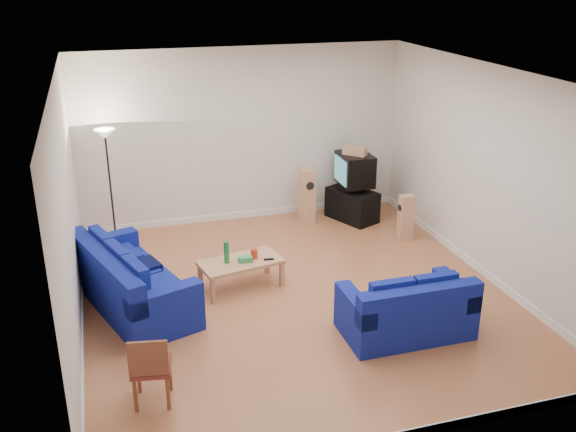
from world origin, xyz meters
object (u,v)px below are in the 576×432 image
object	(u,v)px
tv_stand	(352,205)
television	(354,169)
sofa_loveseat	(407,313)
sofa_three_seat	(129,285)
coffee_table	(241,264)

from	to	relation	value
tv_stand	television	distance (m)	0.69
sofa_loveseat	tv_stand	size ratio (longest dim) A/B	1.73
sofa_three_seat	coffee_table	world-z (taller)	sofa_three_seat
tv_stand	television	xyz separation A→B (m)	(0.04, 0.06, 0.68)
tv_stand	coffee_table	bearing A→B (deg)	-75.47
coffee_table	television	bearing A→B (deg)	38.82
sofa_loveseat	television	world-z (taller)	television
tv_stand	television	size ratio (longest dim) A/B	1.26
coffee_table	tv_stand	xyz separation A→B (m)	(2.62, 2.09, -0.09)
coffee_table	television	size ratio (longest dim) A/B	1.71
coffee_table	sofa_three_seat	bearing A→B (deg)	-176.06
sofa_three_seat	sofa_loveseat	world-z (taller)	sofa_three_seat
tv_stand	sofa_three_seat	bearing A→B (deg)	-86.63
television	coffee_table	bearing A→B (deg)	-50.45
coffee_table	tv_stand	distance (m)	3.35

